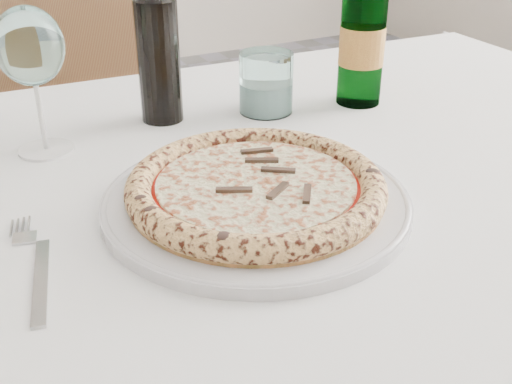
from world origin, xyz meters
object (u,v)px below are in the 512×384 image
pizza (256,187)px  wine_bottle (158,49)px  chair_far (85,135)px  plate (256,201)px  beer_bottle (363,35)px  tumbler (266,87)px  dining_table (221,230)px  wine_glass (30,50)px

pizza → wine_bottle: 0.32m
chair_far → wine_bottle: size_ratio=3.66×
chair_far → plate: 0.88m
pizza → beer_bottle: beer_bottle is taller
tumbler → beer_bottle: size_ratio=0.34×
chair_far → pizza: (0.01, -0.85, 0.25)m
dining_table → plate: 0.14m
beer_bottle → wine_bottle: 0.32m
wine_glass → wine_bottle: 0.19m
beer_bottle → wine_bottle: size_ratio=1.08×
wine_glass → tumbler: size_ratio=2.10×
beer_bottle → tumbler: bearing=168.3°
pizza → dining_table: bearing=90.0°
chair_far → wine_bottle: 0.63m
chair_far → wine_glass: (-0.17, -0.57, 0.36)m
beer_bottle → wine_bottle: bearing=166.3°
chair_far → wine_bottle: (0.01, -0.54, 0.33)m
wine_glass → beer_bottle: bearing=-4.3°
plate → pizza: 0.02m
chair_far → tumbler: bearing=-74.0°
dining_table → beer_bottle: 0.39m
pizza → wine_bottle: (0.00, 0.31, 0.08)m
dining_table → wine_bottle: wine_bottle is taller
wine_glass → wine_bottle: bearing=11.8°
wine_glass → beer_bottle: size_ratio=0.71×
plate → beer_bottle: bearing=37.2°
beer_bottle → chair_far: bearing=117.5°
dining_table → plate: size_ratio=4.42×
plate → tumbler: bearing=59.5°
wine_glass → tumbler: wine_glass is taller
beer_bottle → pizza: bearing=-142.8°
plate → beer_bottle: beer_bottle is taller
wine_bottle → plate: bearing=-90.4°
chair_far → beer_bottle: bearing=-62.5°
chair_far → plate: size_ratio=2.66×
wine_bottle → chair_far: bearing=91.2°
tumbler → beer_bottle: beer_bottle is taller
dining_table → plate: bearing=-90.0°
plate → wine_glass: wine_glass is taller
plate → pizza: size_ratio=1.19×
chair_far → beer_bottle: 0.77m
wine_glass → beer_bottle: 0.49m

